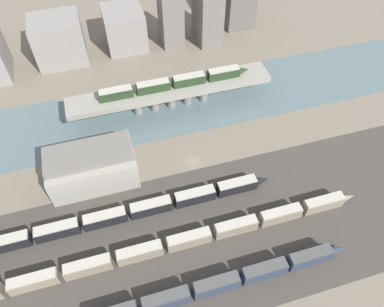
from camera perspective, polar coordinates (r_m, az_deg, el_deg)
ground_plane at (r=110.18m, az=0.08°, el=-1.27°), size 400.00×400.00×0.00m
railbed_yard at (r=97.76m, az=4.16°, el=-11.88°), size 280.00×42.00×0.01m
river_water at (r=126.76m, az=-3.17°, el=7.27°), size 320.00×28.02×0.01m
bridge at (r=122.52m, az=-3.29°, el=9.45°), size 66.21×8.96×7.99m
train_on_bridge at (r=120.70m, az=-2.55°, el=10.79°), size 49.41×2.83×3.41m
train_yard_near at (r=90.14m, az=4.45°, el=-19.14°), size 61.70×2.90×4.18m
train_yard_mid at (r=93.96m, az=-3.47°, el=-13.70°), size 101.30×2.71×3.96m
train_yard_far at (r=99.55m, az=-8.89°, el=-8.71°), size 75.15×2.98×3.78m
warehouse_building at (r=106.08m, az=-15.03°, el=-1.79°), size 23.53×13.98×11.36m
city_block_left at (r=149.94m, az=-19.66°, el=15.98°), size 17.74×14.62×16.64m
city_block_center at (r=152.36m, az=-10.25°, el=18.28°), size 14.70×15.91×14.81m
city_block_right at (r=150.59m, az=-3.25°, el=19.87°), size 8.09×10.05×20.63m
city_block_far_right at (r=152.76m, az=2.37°, el=20.27°), size 8.53×14.61×20.09m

